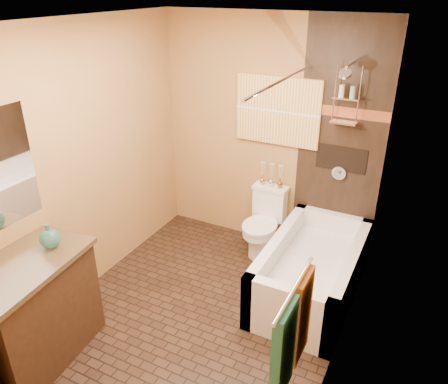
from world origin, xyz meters
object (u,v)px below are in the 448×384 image
Objects in this scene: sunset_painting at (278,111)px; bathtub at (311,275)px; toilet at (264,222)px; vanity at (30,311)px.

sunset_painting reaches higher than bathtub.
vanity reaches higher than toilet.
toilet is at bearing 59.09° from vanity.
vanity reaches higher than bathtub.
sunset_painting reaches higher than vanity.
vanity is (-1.03, -2.48, -1.10)m from sunset_painting.
vanity is (-1.72, -1.75, 0.23)m from bathtub.
sunset_painting reaches higher than toilet.
toilet is (-0.00, -0.25, -1.18)m from sunset_painting.
sunset_painting is at bearing 133.65° from bathtub.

